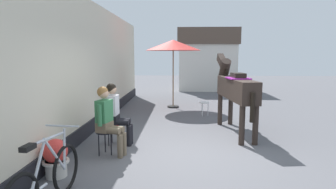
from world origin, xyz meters
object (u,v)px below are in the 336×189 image
saddled_horse_center (235,88)px  spare_stool_white (204,104)px  seated_visitor_far (115,111)px  seated_visitor_near (107,117)px  cafe_parasol (173,46)px  flower_planter_near (56,157)px  leaning_bicycle (46,181)px

saddled_horse_center → spare_stool_white: bearing=106.6°
seated_visitor_far → spare_stool_white: (2.23, 3.26, -0.38)m
seated_visitor_near → cafe_parasol: 5.80m
flower_planter_near → cafe_parasol: bearing=75.0°
seated_visitor_near → flower_planter_near: 1.32m
cafe_parasol → spare_stool_white: size_ratio=5.61×
saddled_horse_center → flower_planter_near: saddled_horse_center is taller
leaning_bicycle → cafe_parasol: size_ratio=0.68×
leaning_bicycle → seated_visitor_far: bearing=84.4°
seated_visitor_far → leaning_bicycle: seated_visitor_far is taller
saddled_horse_center → leaning_bicycle: size_ratio=1.70×
flower_planter_near → saddled_horse_center: bearing=40.8°
leaning_bicycle → spare_stool_white: bearing=67.5°
seated_visitor_far → spare_stool_white: seated_visitor_far is taller
leaning_bicycle → cafe_parasol: 7.95m
saddled_horse_center → leaning_bicycle: (-3.12, -4.00, -0.76)m
seated_visitor_far → flower_planter_near: bearing=-108.9°
saddled_horse_center → flower_planter_near: bearing=-139.2°
seated_visitor_near → spare_stool_white: size_ratio=3.02×
saddled_horse_center → leaning_bicycle: bearing=-127.9°
seated_visitor_far → flower_planter_near: size_ratio=2.17×
flower_planter_near → leaning_bicycle: (0.33, -1.02, 0.06)m
seated_visitor_near → saddled_horse_center: bearing=33.4°
flower_planter_near → leaning_bicycle: bearing=-72.1°
seated_visitor_near → leaning_bicycle: 2.16m
seated_visitor_near → flower_planter_near: size_ratio=2.17×
saddled_horse_center → cafe_parasol: size_ratio=1.16×
seated_visitor_near → spare_stool_white: (2.24, 3.94, -0.38)m
seated_visitor_near → flower_planter_near: seated_visitor_near is taller
seated_visitor_far → leaning_bicycle: bearing=-95.6°
seated_visitor_near → seated_visitor_far: 0.68m
saddled_horse_center → cafe_parasol: cafe_parasol is taller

